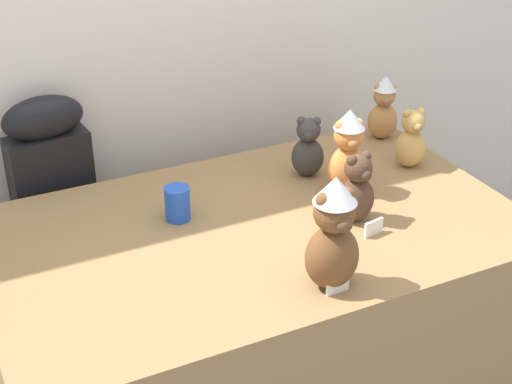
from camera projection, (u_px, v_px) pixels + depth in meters
wall_back at (164, 2)px, 2.70m from camera, size 7.00×0.08×2.60m
display_table at (256, 326)px, 2.55m from camera, size 1.65×0.99×0.78m
instrument_case at (60, 233)px, 2.78m from camera, size 0.29×0.15×1.07m
teddy_bear_charcoal at (308, 149)px, 2.61m from camera, size 0.14×0.14×0.22m
teddy_bear_honey at (411, 140)px, 2.67m from camera, size 0.13×0.11×0.22m
teddy_bear_caramel at (384, 108)px, 2.88m from camera, size 0.14×0.13×0.25m
teddy_bear_chestnut at (333, 235)px, 2.01m from camera, size 0.15×0.14×0.33m
teddy_bear_ginger at (348, 153)px, 2.49m from camera, size 0.15×0.13×0.29m
teddy_bear_cocoa at (357, 189)px, 2.34m from camera, size 0.13×0.11×0.23m
party_cup_blue at (177, 203)px, 2.37m from camera, size 0.08×0.08×0.11m
name_card_front_left at (338, 285)px, 2.05m from camera, size 0.07×0.01×0.05m
name_card_front_middle at (374, 228)px, 2.30m from camera, size 0.07×0.02×0.05m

